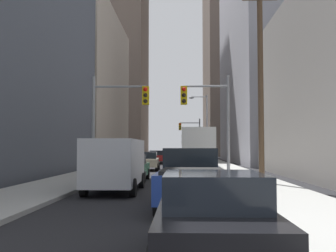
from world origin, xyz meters
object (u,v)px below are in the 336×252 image
Objects in this scene: sedan_red at (157,157)px; traffic_signal_far_right at (191,133)px; pickup_truck_blue at (191,178)px; sedan_beige at (147,161)px; city_bus at (197,147)px; traffic_signal_near_left at (117,111)px; cargo_van_silver at (116,162)px; sedan_green at (130,167)px; sedan_grey at (185,157)px; traffic_signal_near_right at (208,111)px; sedan_black at (213,218)px.

sedan_red is 0.70× the size of traffic_signal_far_right.
pickup_truck_blue is 20.19m from sedan_beige.
traffic_signal_near_left is at bearing -112.57° from city_bus.
cargo_van_silver is (-3.16, 4.10, 0.35)m from pickup_truck_blue.
traffic_signal_near_left is (-0.76, -0.10, 3.25)m from sedan_green.
cargo_van_silver is 1.23× the size of sedan_beige.
sedan_green and sedan_beige have the same top height.
sedan_beige is (0.01, 15.85, -0.52)m from cargo_van_silver.
cargo_van_silver reaches higher than sedan_beige.
sedan_green is (-0.05, 5.40, -0.52)m from cargo_van_silver.
sedan_green is at bearing 90.57° from cargo_van_silver.
city_bus is at bearing -85.31° from sedan_grey.
city_bus reaches higher than sedan_beige.
sedan_beige is (-3.15, 19.95, -0.16)m from pickup_truck_blue.
pickup_truck_blue reaches higher than sedan_green.
traffic_signal_near_right reaches higher than sedan_beige.
traffic_signal_near_right is at bearing -87.42° from sedan_grey.
sedan_black is 0.99× the size of sedan_beige.
sedan_grey is 23.36m from traffic_signal_near_right.
sedan_beige is at bearing -100.03° from traffic_signal_far_right.
sedan_green is 0.71× the size of traffic_signal_near_right.
cargo_van_silver is at bearing -90.05° from sedan_beige.
pickup_truck_blue is at bearing -97.25° from traffic_signal_near_right.
traffic_signal_near_right is at bearing -0.00° from traffic_signal_near_left.
city_bus is 13.28m from traffic_signal_near_left.
sedan_green is at bearing -109.59° from city_bus.
cargo_van_silver is 5.42m from sedan_green.
traffic_signal_far_right is (4.21, 39.60, 2.72)m from cargo_van_silver.
pickup_truck_blue is 0.91× the size of traffic_signal_near_left.
sedan_black is at bearing -85.19° from sedan_red.
sedan_beige is at bearing 97.26° from sedan_black.
sedan_red and sedan_grey have the same top height.
sedan_black is (0.20, -6.35, -0.16)m from pickup_truck_blue.
traffic_signal_near_right is at bearing 50.54° from cargo_van_silver.
city_bus is 2.11× the size of pickup_truck_blue.
sedan_red is at bearing 88.22° from traffic_signal_near_left.
sedan_black and sedan_red have the same top height.
sedan_red is 24.93m from traffic_signal_near_left.
traffic_signal_far_right is at bearing 90.02° from city_bus.
traffic_signal_far_right is (4.20, 23.75, 3.24)m from sedan_beige.
traffic_signal_near_left reaches higher than city_bus.
traffic_signal_far_right is (-0.14, 34.31, 0.02)m from traffic_signal_near_right.
sedan_beige is at bearing 89.95° from cargo_van_silver.
traffic_signal_near_right is at bearing -1.30° from sedan_green.
sedan_red is at bearing 108.71° from city_bus.
sedan_black and sedan_grey have the same top height.
city_bus is 2.74× the size of sedan_grey.
pickup_truck_blue reaches higher than sedan_black.
cargo_van_silver is at bearing -81.29° from traffic_signal_near_left.
city_bus is 2.74× the size of sedan_black.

